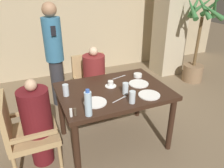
# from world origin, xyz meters

# --- Properties ---
(ground_plane) EXTENTS (16.00, 16.00, 0.00)m
(ground_plane) POSITION_xyz_m (0.00, 0.00, 0.00)
(ground_plane) COLOR #7A664C
(wall_back) EXTENTS (8.00, 0.06, 2.80)m
(wall_back) POSITION_xyz_m (0.00, 2.54, 1.40)
(wall_back) COLOR tan
(wall_back) RESTS_ON ground_plane
(pillar_stone) EXTENTS (0.53, 0.53, 2.70)m
(pillar_stone) POSITION_xyz_m (2.05, 1.75, 1.35)
(pillar_stone) COLOR #BCAD8E
(pillar_stone) RESTS_ON ground_plane
(dining_table) EXTENTS (1.27, 0.92, 0.76)m
(dining_table) POSITION_xyz_m (0.00, 0.00, 0.66)
(dining_table) COLOR #331E14
(dining_table) RESTS_ON ground_plane
(chair_left_side) EXTENTS (0.52, 0.52, 0.89)m
(chair_left_side) POSITION_xyz_m (-1.04, 0.00, 0.47)
(chair_left_side) COLOR tan
(chair_left_side) RESTS_ON ground_plane
(diner_in_left_chair) EXTENTS (0.32, 0.32, 1.05)m
(diner_in_left_chair) POSITION_xyz_m (-0.89, 0.00, 0.54)
(diner_in_left_chair) COLOR #5B1419
(diner_in_left_chair) RESTS_ON ground_plane
(chair_far_side) EXTENTS (0.52, 0.52, 0.89)m
(chair_far_side) POSITION_xyz_m (0.00, 0.86, 0.47)
(chair_far_side) COLOR tan
(chair_far_side) RESTS_ON ground_plane
(diner_in_far_chair) EXTENTS (0.32, 0.32, 1.08)m
(diner_in_far_chair) POSITION_xyz_m (-0.00, 0.72, 0.55)
(diner_in_far_chair) COLOR maroon
(diner_in_far_chair) RESTS_ON ground_plane
(standing_host) EXTENTS (0.28, 0.32, 1.65)m
(standing_host) POSITION_xyz_m (-0.46, 1.25, 0.89)
(standing_host) COLOR #2D2D33
(standing_host) RESTS_ON ground_plane
(potted_palm) EXTENTS (0.69, 0.69, 1.78)m
(potted_palm) POSITION_xyz_m (2.27, 1.10, 0.73)
(potted_palm) COLOR #896B4C
(potted_palm) RESTS_ON ground_plane
(plate_main_left) EXTENTS (0.24, 0.24, 0.01)m
(plate_main_left) POSITION_xyz_m (0.34, 0.01, 0.76)
(plate_main_left) COLOR white
(plate_main_left) RESTS_ON dining_table
(plate_main_right) EXTENTS (0.24, 0.24, 0.01)m
(plate_main_right) POSITION_xyz_m (-0.30, -0.21, 0.76)
(plate_main_right) COLOR white
(plate_main_right) RESTS_ON dining_table
(plate_dessert_center) EXTENTS (0.24, 0.24, 0.01)m
(plate_dessert_center) POSITION_xyz_m (0.31, -0.29, 0.76)
(plate_dessert_center) COLOR white
(plate_dessert_center) RESTS_ON dining_table
(teacup_with_saucer) EXTENTS (0.14, 0.14, 0.07)m
(teacup_with_saucer) POSITION_xyz_m (-0.00, 0.09, 0.79)
(teacup_with_saucer) COLOR white
(teacup_with_saucer) RESTS_ON dining_table
(bowl_small) EXTENTS (0.11, 0.11, 0.04)m
(bowl_small) POSITION_xyz_m (0.44, 0.21, 0.78)
(bowl_small) COLOR white
(bowl_small) RESTS_ON dining_table
(water_bottle) EXTENTS (0.07, 0.07, 0.27)m
(water_bottle) POSITION_xyz_m (-0.43, -0.40, 0.89)
(water_bottle) COLOR silver
(water_bottle) RESTS_ON dining_table
(glass_tall_near) EXTENTS (0.07, 0.07, 0.13)m
(glass_tall_near) POSITION_xyz_m (0.06, -0.36, 0.83)
(glass_tall_near) COLOR silver
(glass_tall_near) RESTS_ON dining_table
(glass_tall_mid) EXTENTS (0.07, 0.07, 0.13)m
(glass_tall_mid) POSITION_xyz_m (0.08, -0.15, 0.83)
(glass_tall_mid) COLOR silver
(glass_tall_mid) RESTS_ON dining_table
(glass_tall_far) EXTENTS (0.07, 0.07, 0.13)m
(glass_tall_far) POSITION_xyz_m (-0.54, 0.07, 0.83)
(glass_tall_far) COLOR silver
(glass_tall_far) RESTS_ON dining_table
(salt_shaker) EXTENTS (0.03, 0.03, 0.08)m
(salt_shaker) POSITION_xyz_m (-0.59, -0.36, 0.80)
(salt_shaker) COLOR white
(salt_shaker) RESTS_ON dining_table
(pepper_shaker) EXTENTS (0.03, 0.03, 0.08)m
(pepper_shaker) POSITION_xyz_m (-0.55, -0.36, 0.80)
(pepper_shaker) COLOR #4C3D2D
(pepper_shaker) RESTS_ON dining_table
(fork_beside_plate) EXTENTS (0.20, 0.09, 0.00)m
(fork_beside_plate) POSITION_xyz_m (-0.02, -0.24, 0.76)
(fork_beside_plate) COLOR silver
(fork_beside_plate) RESTS_ON dining_table
(knife_beside_plate) EXTENTS (0.21, 0.07, 0.00)m
(knife_beside_plate) POSITION_xyz_m (0.21, 0.29, 0.76)
(knife_beside_plate) COLOR silver
(knife_beside_plate) RESTS_ON dining_table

